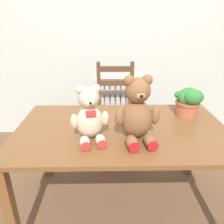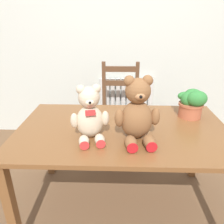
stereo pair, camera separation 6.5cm
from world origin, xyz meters
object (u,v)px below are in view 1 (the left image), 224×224
(teddy_bear_left, at_px, (90,116))
(teddy_bear_right, at_px, (137,113))
(potted_plant, at_px, (189,101))
(wooden_chair_behind, at_px, (115,110))

(teddy_bear_left, height_order, teddy_bear_right, teddy_bear_right)
(teddy_bear_left, height_order, potted_plant, teddy_bear_left)
(wooden_chair_behind, relative_size, teddy_bear_right, 2.43)
(teddy_bear_right, bearing_deg, teddy_bear_left, -7.34)
(wooden_chair_behind, distance_m, teddy_bear_right, 1.10)
(teddy_bear_right, bearing_deg, wooden_chair_behind, -91.27)
(teddy_bear_right, height_order, potted_plant, teddy_bear_right)
(potted_plant, bearing_deg, teddy_bear_left, -155.07)
(wooden_chair_behind, height_order, potted_plant, wooden_chair_behind)
(teddy_bear_right, distance_m, potted_plant, 0.58)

